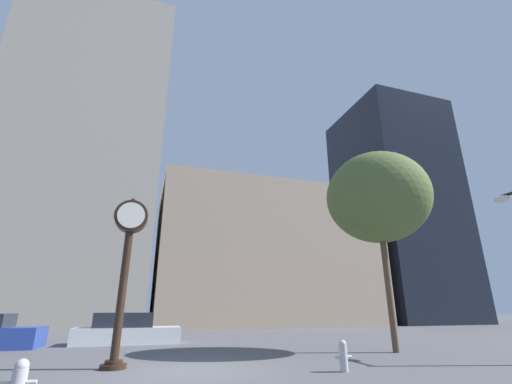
% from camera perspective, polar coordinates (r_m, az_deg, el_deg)
% --- Properties ---
extents(ground_plane, '(200.00, 200.00, 0.00)m').
position_cam_1_polar(ground_plane, '(10.11, -11.58, -27.33)').
color(ground_plane, '#515156').
extents(building_tall_tower, '(13.52, 12.00, 30.66)m').
position_cam_1_polar(building_tall_tower, '(37.14, -26.33, 5.00)').
color(building_tall_tower, '#ADA393').
rests_on(building_tall_tower, ground_plane).
extents(building_storefront_row, '(21.58, 12.00, 13.29)m').
position_cam_1_polar(building_storefront_row, '(36.26, 1.33, -10.77)').
color(building_storefront_row, tan).
rests_on(building_storefront_row, ground_plane).
extents(building_glass_modern, '(11.21, 12.00, 26.56)m').
position_cam_1_polar(building_glass_modern, '(46.37, 22.29, -2.77)').
color(building_glass_modern, black).
rests_on(building_glass_modern, ground_plane).
extents(street_clock, '(0.98, 0.69, 4.85)m').
position_cam_1_polar(street_clock, '(11.10, -20.67, -9.17)').
color(street_clock, black).
rests_on(street_clock, ground_plane).
extents(car_white, '(4.73, 1.82, 1.37)m').
position_cam_1_polar(car_white, '(18.24, -20.71, -20.82)').
color(car_white, silver).
rests_on(car_white, ground_plane).
extents(fire_hydrant_near, '(0.48, 0.21, 0.77)m').
position_cam_1_polar(fire_hydrant_near, '(10.17, 14.34, -24.87)').
color(fire_hydrant_near, '#B7B7BC').
rests_on(fire_hydrant_near, ground_plane).
extents(fire_hydrant_far, '(0.58, 0.25, 0.69)m').
position_cam_1_polar(fire_hydrant_far, '(8.16, -34.77, -24.28)').
color(fire_hydrant_far, '#B7B7BC').
rests_on(fire_hydrant_far, ground_plane).
extents(bare_tree, '(4.31, 4.31, 8.02)m').
position_cam_1_polar(bare_tree, '(15.57, 19.61, -0.88)').
color(bare_tree, brown).
rests_on(bare_tree, ground_plane).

